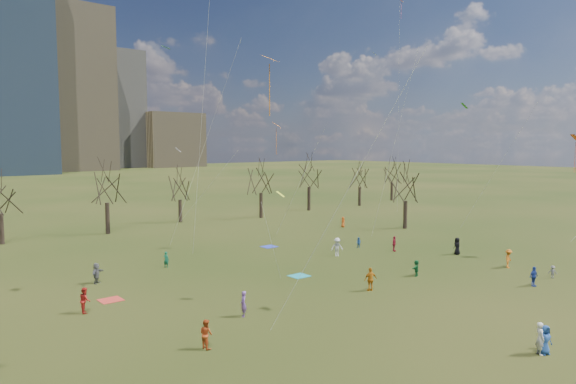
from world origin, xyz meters
TOP-DOWN VIEW (x-y plane):
  - ground at (0.00, 0.00)m, footprint 500.00×500.00m
  - bare_tree_row at (-0.09, 37.22)m, footprint 113.04×29.80m
  - blanket_teal at (-2.11, 7.95)m, footprint 1.60×1.50m
  - blanket_navy at (3.83, 19.92)m, footprint 1.60×1.50m
  - blanket_crimson at (-17.45, 11.61)m, footprint 1.60×1.50m
  - person_0 at (-2.83, -13.40)m, footprint 0.92×0.76m
  - person_1 at (-3.05, -13.23)m, footprint 0.75×0.78m
  - person_2 at (-16.68, -0.77)m, footprint 0.72×0.88m
  - person_3 at (14.21, -6.61)m, footprint 0.66×0.82m
  - person_4 at (-0.80, 0.90)m, footprint 1.18×0.76m
  - person_5 at (5.81, 1.38)m, footprint 1.39×0.88m
  - person_6 at (16.48, 4.04)m, footprint 0.88×1.04m
  - person_7 at (-11.96, 2.33)m, footprint 0.66×0.75m
  - person_8 at (11.12, 13.00)m, footprint 0.55×0.65m
  - person_9 at (6.26, 11.57)m, footprint 1.42×1.26m
  - person_10 at (12.70, 9.30)m, footprint 1.05×0.77m
  - person_11 at (-16.59, 16.91)m, footprint 1.53×1.48m
  - person_12 at (20.19, 24.20)m, footprint 0.60×0.80m
  - person_13 at (-9.59, 18.37)m, footprint 0.59×0.66m
  - person_14 at (-19.85, 9.92)m, footprint 0.82×0.97m
  - person_15 at (14.88, -2.35)m, footprint 1.27×0.91m
  - person_16 at (10.38, -6.74)m, footprint 1.01×0.55m
  - kites_airborne at (2.02, 11.13)m, footprint 60.69×47.14m

SIDE VIEW (x-z plane):
  - ground at x=0.00m, z-range 0.00..0.00m
  - blanket_teal at x=-2.11m, z-range 0.00..0.03m
  - blanket_navy at x=3.83m, z-range 0.00..0.03m
  - blanket_crimson at x=-17.45m, z-range 0.00..0.03m
  - person_3 at x=14.21m, z-range 0.00..1.11m
  - person_8 at x=11.12m, z-range 0.00..1.19m
  - person_5 at x=5.81m, z-range 0.00..1.43m
  - person_12 at x=20.19m, z-range 0.00..1.47m
  - person_13 at x=-9.59m, z-range 0.00..1.51m
  - person_16 at x=10.38m, z-range 0.00..1.63m
  - person_0 at x=-2.83m, z-range 0.00..1.63m
  - person_10 at x=12.70m, z-range 0.00..1.65m
  - person_2 at x=-16.68m, z-range 0.00..1.68m
  - person_7 at x=-11.96m, z-range 0.00..1.73m
  - person_11 at x=-16.59m, z-range 0.00..1.74m
  - person_15 at x=14.88m, z-range 0.00..1.77m
  - person_14 at x=-19.85m, z-range 0.00..1.77m
  - person_6 at x=16.48m, z-range 0.00..1.80m
  - person_1 at x=-3.05m, z-range 0.00..1.81m
  - person_4 at x=-0.80m, z-range 0.00..1.86m
  - person_9 at x=6.26m, z-range 0.00..1.90m
  - bare_tree_row at x=-0.09m, z-range 1.37..10.87m
  - kites_airborne at x=2.02m, z-range -4.09..32.25m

